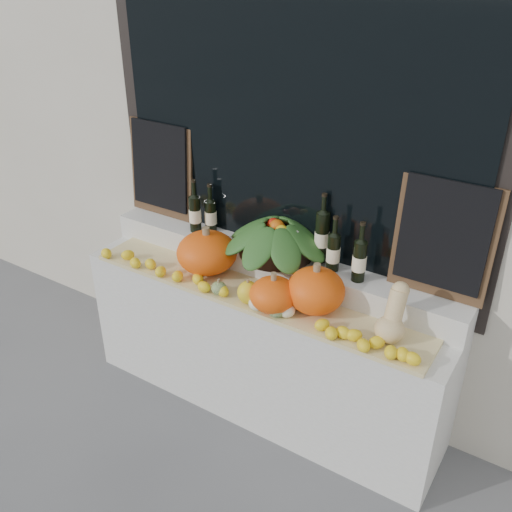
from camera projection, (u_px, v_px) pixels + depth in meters
storefront_facade at (332, 23)px, 3.20m from camera, size 7.00×0.94×4.50m
display_sill at (262, 347)px, 3.55m from camera, size 2.30×0.55×0.88m
rear_tier at (276, 264)px, 3.41m from camera, size 2.30×0.25×0.16m
straw_bedding at (251, 295)px, 3.24m from camera, size 2.10×0.32×0.02m
pumpkin_left at (207, 253)px, 3.39m from camera, size 0.48×0.48×0.25m
pumpkin_right at (316, 290)px, 3.02m from camera, size 0.39×0.39×0.24m
pumpkin_center at (273, 295)px, 3.04m from camera, size 0.32×0.32×0.19m
butternut_squash at (393, 318)px, 2.80m from camera, size 0.15×0.21×0.29m
decorative_gourds at (256, 299)px, 3.08m from camera, size 0.52×0.14×0.15m
lemon_heap at (240, 297)px, 3.13m from camera, size 2.20×0.16×0.06m
produce_bowl at (277, 238)px, 3.30m from camera, size 0.67×0.67×0.23m
wine_bottle_far_left at (195, 213)px, 3.56m from camera, size 0.08×0.08×0.34m
wine_bottle_near_left at (211, 215)px, 3.58m from camera, size 0.08×0.08×0.31m
wine_bottle_tall at (322, 236)px, 3.21m from camera, size 0.08×0.08×0.41m
wine_bottle_near_right at (333, 252)px, 3.14m from camera, size 0.08×0.08×0.33m
wine_bottle_far_right at (359, 260)px, 3.03m from camera, size 0.08×0.08×0.35m
chalkboard_left at (160, 168)px, 3.69m from camera, size 0.50×0.08×0.62m
chalkboard_right at (443, 238)px, 2.82m from camera, size 0.50×0.08×0.62m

